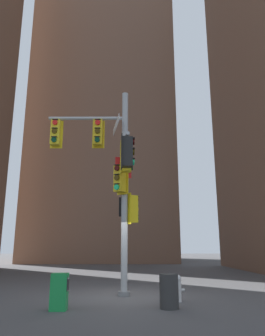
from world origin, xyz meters
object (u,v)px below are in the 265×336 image
object	(u,v)px
signal_pole_assembly	(114,169)
trash_bin	(169,291)
newspaper_box	(59,292)
fire_hydrant	(178,287)

from	to	relation	value
signal_pole_assembly	trash_bin	xyz separation A→B (m)	(1.67, -2.04, -3.97)
trash_bin	signal_pole_assembly	bearing A→B (deg)	129.36
trash_bin	newspaper_box	bearing A→B (deg)	-176.47
newspaper_box	trash_bin	bearing A→B (deg)	3.53
fire_hydrant	trash_bin	world-z (taller)	trash_bin
signal_pole_assembly	trash_bin	world-z (taller)	signal_pole_assembly
signal_pole_assembly	fire_hydrant	bearing A→B (deg)	-23.58
newspaper_box	trash_bin	xyz separation A→B (m)	(3.00, 0.18, -0.02)
fire_hydrant	signal_pole_assembly	bearing A→B (deg)	156.42
signal_pole_assembly	newspaper_box	distance (m)	4.73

